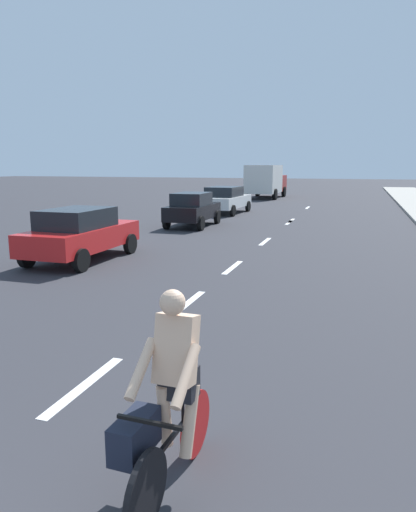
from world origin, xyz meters
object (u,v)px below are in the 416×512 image
object	(u,v)px
cyclist	(166,402)
parked_car_red	(80,233)
parked_car_black	(193,209)
parked_car_white	(225,199)
delivery_truck	(266,180)

from	to	relation	value
cyclist	parked_car_red	world-z (taller)	cyclist
cyclist	parked_car_black	bearing A→B (deg)	-68.89
parked_car_red	parked_car_white	size ratio (longest dim) A/B	0.90
parked_car_red	parked_car_white	bearing A→B (deg)	89.06
parked_car_white	delivery_truck	xyz separation A→B (m)	(-0.23, 13.61, 0.66)
parked_car_red	parked_car_white	world-z (taller)	same
cyclist	parked_car_red	xyz separation A→B (m)	(-6.38, 8.61, 0.01)
parked_car_black	delivery_truck	size ratio (longest dim) A/B	0.61
cyclist	parked_car_white	distance (m)	24.15
cyclist	delivery_truck	world-z (taller)	delivery_truck
parked_car_red	cyclist	bearing A→B (deg)	-53.14
parked_car_red	parked_car_white	xyz separation A→B (m)	(0.32, 14.77, 0.00)
parked_car_black	parked_car_white	bearing A→B (deg)	90.92
parked_car_black	delivery_truck	distance (m)	19.88
parked_car_red	delivery_truck	distance (m)	28.39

